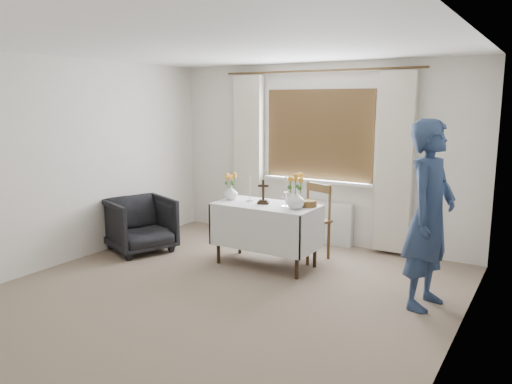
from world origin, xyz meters
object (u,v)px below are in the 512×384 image
Objects in this scene: armchair at (140,225)px; flower_vase_right at (295,199)px; flower_vase_left at (231,192)px; altar_table at (266,235)px; person at (430,215)px; wooden_cross at (263,192)px; wooden_chair at (308,222)px.

armchair is 2.22m from flower_vase_right.
armchair is 4.40× the size of flower_vase_left.
flower_vase_left is (-0.52, 0.02, 0.47)m from altar_table.
wooden_cross is at bearing 92.20° from person.
wooden_cross is at bearing -2.76° from flower_vase_left.
wooden_chair is at bearing -45.28° from armchair.
armchair is 3.66× the size of flower_vase_right.
flower_vase_right is (0.10, -0.56, 0.39)m from wooden_chair.
wooden_cross is 1.35× the size of flower_vase_right.
wooden_cross reaches higher than wooden_chair.
armchair is (-2.04, -0.87, -0.12)m from wooden_chair.
person is at bearing -6.47° from wooden_chair.
person is 2.00m from wooden_cross.
wooden_chair is 2.22m from armchair.
flower_vase_right reaches higher than armchair.
altar_table is at bearing 172.92° from flower_vase_right.
person reaches higher than armchair.
person reaches higher than wooden_cross.
wooden_chair is 1.04m from flower_vase_left.
person is at bearing -7.32° from altar_table.
flower_vase_left is at bearing 155.07° from wooden_cross.
armchair is at bearing -138.41° from wooden_chair.
armchair is 1.35m from flower_vase_left.
flower_vase_left is at bearing 175.73° from flower_vase_right.
flower_vase_left is 0.83× the size of flower_vase_right.
armchair is at bearing -168.19° from altar_table.
wooden_cross is 0.46m from flower_vase_right.
person is 6.19× the size of wooden_cross.
person reaches higher than flower_vase_left.
wooden_chair reaches higher than armchair.
wooden_chair is 0.76m from wooden_cross.
armchair is at bearing -162.49° from flower_vase_left.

